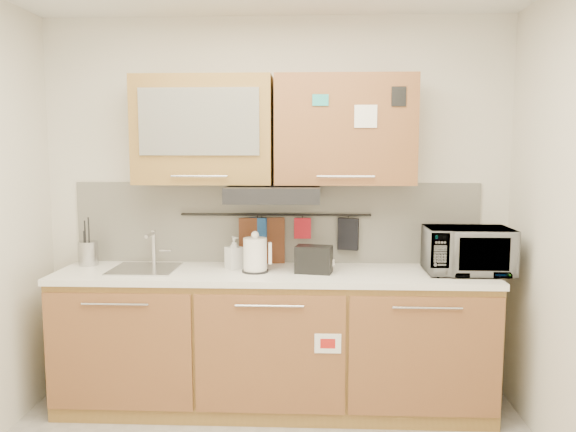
{
  "coord_description": "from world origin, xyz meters",
  "views": [
    {
      "loc": [
        0.25,
        -2.38,
        1.7
      ],
      "look_at": [
        0.1,
        1.05,
        1.3
      ],
      "focal_mm": 35.0,
      "sensor_mm": 36.0,
      "label": 1
    }
  ],
  "objects": [
    {
      "name": "wall_back",
      "position": [
        0.0,
        1.5,
        1.3
      ],
      "size": [
        3.2,
        0.0,
        3.2
      ],
      "primitive_type": "plane",
      "rotation": [
        1.57,
        0.0,
        0.0
      ],
      "color": "silver",
      "rests_on": "ground"
    },
    {
      "name": "base_cabinet",
      "position": [
        0.0,
        1.19,
        0.41
      ],
      "size": [
        2.8,
        0.64,
        0.88
      ],
      "color": "olive",
      "rests_on": "floor"
    },
    {
      "name": "countertop",
      "position": [
        0.0,
        1.19,
        0.9
      ],
      "size": [
        2.82,
        0.62,
        0.04
      ],
      "primitive_type": "cube",
      "color": "white",
      "rests_on": "base_cabinet"
    },
    {
      "name": "backsplash",
      "position": [
        0.0,
        1.49,
        1.2
      ],
      "size": [
        2.8,
        0.02,
        0.56
      ],
      "primitive_type": "cube",
      "color": "silver",
      "rests_on": "countertop"
    },
    {
      "name": "upper_cabinets",
      "position": [
        -0.0,
        1.32,
        1.83
      ],
      "size": [
        1.82,
        0.37,
        0.7
      ],
      "color": "olive",
      "rests_on": "wall_back"
    },
    {
      "name": "range_hood",
      "position": [
        0.0,
        1.25,
        1.42
      ],
      "size": [
        0.6,
        0.46,
        0.1
      ],
      "primitive_type": "cube",
      "color": "black",
      "rests_on": "upper_cabinets"
    },
    {
      "name": "sink",
      "position": [
        -0.85,
        1.21,
        0.92
      ],
      "size": [
        0.42,
        0.4,
        0.26
      ],
      "color": "silver",
      "rests_on": "countertop"
    },
    {
      "name": "utensil_rail",
      "position": [
        0.0,
        1.45,
        1.26
      ],
      "size": [
        1.3,
        0.02,
        0.02
      ],
      "primitive_type": "cylinder",
      "rotation": [
        0.0,
        1.57,
        0.0
      ],
      "color": "black",
      "rests_on": "backsplash"
    },
    {
      "name": "utensil_crock",
      "position": [
        -1.28,
        1.33,
        1.0
      ],
      "size": [
        0.17,
        0.17,
        0.33
      ],
      "rotation": [
        0.0,
        0.0,
        0.42
      ],
      "color": "#AEAEB3",
      "rests_on": "countertop"
    },
    {
      "name": "kettle",
      "position": [
        -0.11,
        1.16,
        1.03
      ],
      "size": [
        0.19,
        0.17,
        0.27
      ],
      "rotation": [
        0.0,
        0.0,
        0.15
      ],
      "color": "white",
      "rests_on": "countertop"
    },
    {
      "name": "toaster",
      "position": [
        0.26,
        1.16,
        1.01
      ],
      "size": [
        0.25,
        0.18,
        0.17
      ],
      "rotation": [
        0.0,
        0.0,
        -0.18
      ],
      "color": "black",
      "rests_on": "countertop"
    },
    {
      "name": "microwave",
      "position": [
        1.24,
        1.19,
        1.07
      ],
      "size": [
        0.53,
        0.36,
        0.29
      ],
      "primitive_type": "imported",
      "rotation": [
        0.0,
        0.0,
        -0.0
      ],
      "color": "#999999",
      "rests_on": "countertop"
    },
    {
      "name": "soap_bottle",
      "position": [
        -0.26,
        1.26,
        1.03
      ],
      "size": [
        0.14,
        0.14,
        0.22
      ],
      "primitive_type": "imported",
      "rotation": [
        0.0,
        0.0,
        0.68
      ],
      "color": "#999999",
      "rests_on": "countertop"
    },
    {
      "name": "cutting_board",
      "position": [
        -0.09,
        1.44,
        1.04
      ],
      "size": [
        0.32,
        0.07,
        0.39
      ],
      "primitive_type": "cube",
      "rotation": [
        0.0,
        0.0,
        0.16
      ],
      "color": "brown",
      "rests_on": "utensil_rail"
    },
    {
      "name": "oven_mitt",
      "position": [
        -0.12,
        1.44,
        1.13
      ],
      "size": [
        0.13,
        0.07,
        0.22
      ],
      "primitive_type": "cube",
      "rotation": [
        0.0,
        0.0,
        -0.27
      ],
      "color": "#204F95",
      "rests_on": "utensil_rail"
    },
    {
      "name": "dark_pouch",
      "position": [
        0.5,
        1.44,
        1.13
      ],
      "size": [
        0.14,
        0.08,
        0.22
      ],
      "primitive_type": "cube",
      "rotation": [
        0.0,
        0.0,
        -0.31
      ],
      "color": "black",
      "rests_on": "utensil_rail"
    },
    {
      "name": "pot_holder",
      "position": [
        0.19,
        1.44,
        1.17
      ],
      "size": [
        0.12,
        0.03,
        0.14
      ],
      "primitive_type": "cube",
      "rotation": [
        0.0,
        0.0,
        0.07
      ],
      "color": "red",
      "rests_on": "utensil_rail"
    }
  ]
}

